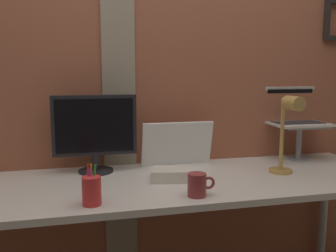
{
  "coord_description": "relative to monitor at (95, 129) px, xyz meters",
  "views": [
    {
      "loc": [
        -0.38,
        -1.75,
        1.26
      ],
      "look_at": [
        0.06,
        0.06,
        0.99
      ],
      "focal_mm": 40.12,
      "sensor_mm": 36.0,
      "label": 1
    }
  ],
  "objects": [
    {
      "name": "brick_wall_back",
      "position": [
        0.3,
        0.18,
        0.36
      ],
      "size": [
        3.32,
        0.16,
        2.65
      ],
      "color": "#9E563D",
      "rests_on": "ground_plane"
    },
    {
      "name": "desk",
      "position": [
        0.36,
        -0.23,
        -0.29
      ],
      "size": [
        2.27,
        0.71,
        0.74
      ],
      "color": "silver",
      "rests_on": "ground_plane"
    },
    {
      "name": "monitor",
      "position": [
        0.0,
        0.0,
        0.0
      ],
      "size": [
        0.43,
        0.18,
        0.4
      ],
      "color": "black",
      "rests_on": "desk"
    },
    {
      "name": "laptop_stand",
      "position": [
        1.19,
        0.0,
        -0.09
      ],
      "size": [
        0.28,
        0.22,
        0.21
      ],
      "color": "gray",
      "rests_on": "desk"
    },
    {
      "name": "laptop",
      "position": [
        1.19,
        0.07,
        0.04
      ],
      "size": [
        0.34,
        0.29,
        0.22
      ],
      "color": "silver",
      "rests_on": "laptop_stand"
    },
    {
      "name": "whiteboard_panel",
      "position": [
        0.45,
        0.03,
        -0.1
      ],
      "size": [
        0.4,
        0.08,
        0.25
      ],
      "primitive_type": "cube",
      "rotation": [
        0.25,
        0.0,
        0.0
      ],
      "color": "white",
      "rests_on": "desk"
    },
    {
      "name": "desk_lamp",
      "position": [
        0.93,
        -0.29,
        0.02
      ],
      "size": [
        0.12,
        0.2,
        0.4
      ],
      "color": "tan",
      "rests_on": "desk"
    },
    {
      "name": "pen_cup",
      "position": [
        -0.04,
        -0.49,
        -0.17
      ],
      "size": [
        0.08,
        0.08,
        0.16
      ],
      "color": "red",
      "rests_on": "desk"
    },
    {
      "name": "coffee_mug",
      "position": [
        0.4,
        -0.49,
        -0.18
      ],
      "size": [
        0.12,
        0.08,
        0.1
      ],
      "color": "maroon",
      "rests_on": "desk"
    },
    {
      "name": "paper_clutter_stack",
      "position": [
        0.35,
        -0.23,
        -0.2
      ],
      "size": [
        0.22,
        0.18,
        0.06
      ],
      "primitive_type": "cube",
      "rotation": [
        0.0,
        0.0,
        -0.2
      ],
      "color": "silver",
      "rests_on": "desk"
    }
  ]
}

